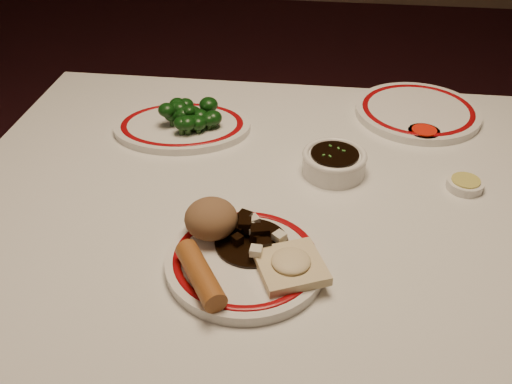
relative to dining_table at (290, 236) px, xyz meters
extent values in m
cube|color=white|center=(0.00, 0.00, 0.07)|extent=(1.20, 0.90, 0.04)
cylinder|color=black|center=(-0.54, 0.39, -0.30)|extent=(0.06, 0.06, 0.71)
cylinder|color=black|center=(0.54, 0.39, -0.30)|extent=(0.06, 0.06, 0.71)
cylinder|color=white|center=(-0.05, -0.18, 0.10)|extent=(0.24, 0.24, 0.02)
torus|color=maroon|center=(-0.05, -0.18, 0.11)|extent=(0.21, 0.21, 0.00)
ellipsoid|color=brown|center=(-0.11, -0.14, 0.14)|extent=(0.08, 0.08, 0.06)
cylinder|color=#A35D28|center=(-0.11, -0.25, 0.13)|extent=(0.09, 0.12, 0.03)
cube|color=beige|center=(0.01, -0.20, 0.12)|extent=(0.12, 0.12, 0.01)
ellipsoid|color=beige|center=(0.01, -0.20, 0.13)|extent=(0.06, 0.06, 0.02)
cylinder|color=black|center=(-0.05, -0.15, 0.11)|extent=(0.11, 0.11, 0.00)
cube|color=black|center=(-0.07, -0.11, 0.12)|extent=(0.02, 0.02, 0.02)
cube|color=black|center=(-0.07, -0.16, 0.12)|extent=(0.02, 0.02, 0.01)
cube|color=black|center=(-0.04, -0.15, 0.13)|extent=(0.03, 0.03, 0.02)
cube|color=black|center=(-0.03, -0.13, 0.12)|extent=(0.02, 0.02, 0.02)
cube|color=black|center=(-0.04, -0.15, 0.12)|extent=(0.02, 0.02, 0.01)
cube|color=black|center=(-0.07, -0.12, 0.13)|extent=(0.02, 0.02, 0.02)
cube|color=black|center=(-0.03, -0.17, 0.12)|extent=(0.02, 0.02, 0.02)
cube|color=black|center=(-0.07, -0.14, 0.12)|extent=(0.03, 0.03, 0.02)
cube|color=black|center=(-0.06, -0.14, 0.13)|extent=(0.02, 0.02, 0.02)
cube|color=black|center=(-0.03, -0.17, 0.12)|extent=(0.02, 0.02, 0.02)
cube|color=beige|center=(-0.05, -0.14, 0.13)|extent=(0.02, 0.02, 0.01)
cube|color=beige|center=(-0.05, -0.12, 0.13)|extent=(0.02, 0.02, 0.01)
cube|color=beige|center=(-0.04, -0.19, 0.13)|extent=(0.02, 0.02, 0.01)
cube|color=beige|center=(-0.01, -0.15, 0.12)|extent=(0.02, 0.02, 0.01)
torus|color=maroon|center=(-0.24, 0.20, 0.11)|extent=(0.28, 0.28, 0.00)
cylinder|color=#23471C|center=(-0.23, 0.16, 0.11)|extent=(0.01, 0.01, 0.02)
ellipsoid|color=#0D360E|center=(-0.23, 0.16, 0.13)|extent=(0.03, 0.03, 0.02)
cylinder|color=#23471C|center=(-0.25, 0.21, 0.11)|extent=(0.01, 0.01, 0.01)
ellipsoid|color=#0D360E|center=(-0.25, 0.21, 0.13)|extent=(0.03, 0.03, 0.03)
cylinder|color=#23471C|center=(-0.18, 0.20, 0.11)|extent=(0.01, 0.01, 0.01)
ellipsoid|color=#0D360E|center=(-0.18, 0.20, 0.13)|extent=(0.04, 0.04, 0.03)
cylinder|color=#23471C|center=(-0.26, 0.19, 0.11)|extent=(0.01, 0.01, 0.02)
ellipsoid|color=#0D360E|center=(-0.26, 0.19, 0.13)|extent=(0.03, 0.03, 0.03)
cylinder|color=#23471C|center=(-0.26, 0.23, 0.11)|extent=(0.01, 0.01, 0.01)
ellipsoid|color=#0D360E|center=(-0.26, 0.23, 0.12)|extent=(0.03, 0.03, 0.02)
cylinder|color=#23471C|center=(-0.20, 0.17, 0.11)|extent=(0.01, 0.01, 0.01)
ellipsoid|color=#0D360E|center=(-0.20, 0.17, 0.13)|extent=(0.03, 0.03, 0.02)
cylinder|color=#23471C|center=(-0.21, 0.21, 0.11)|extent=(0.01, 0.01, 0.01)
ellipsoid|color=#0D360E|center=(-0.21, 0.21, 0.13)|extent=(0.03, 0.03, 0.03)
cylinder|color=#23471C|center=(-0.19, 0.24, 0.11)|extent=(0.01, 0.01, 0.01)
ellipsoid|color=#0D360E|center=(-0.19, 0.24, 0.13)|extent=(0.04, 0.04, 0.03)
cylinder|color=#23471C|center=(-0.25, 0.23, 0.11)|extent=(0.01, 0.01, 0.01)
ellipsoid|color=#0D360E|center=(-0.25, 0.23, 0.13)|extent=(0.04, 0.04, 0.03)
cylinder|color=#23471C|center=(-0.20, 0.20, 0.11)|extent=(0.01, 0.01, 0.01)
ellipsoid|color=#0D360E|center=(-0.20, 0.20, 0.13)|extent=(0.03, 0.03, 0.03)
cylinder|color=#23471C|center=(-0.21, 0.18, 0.11)|extent=(0.01, 0.01, 0.01)
ellipsoid|color=#0D360E|center=(-0.21, 0.18, 0.13)|extent=(0.03, 0.03, 0.02)
cylinder|color=#23471C|center=(-0.23, 0.22, 0.11)|extent=(0.01, 0.01, 0.01)
ellipsoid|color=#0D360E|center=(-0.23, 0.22, 0.13)|extent=(0.03, 0.03, 0.02)
cylinder|color=#23471C|center=(-0.22, 0.21, 0.11)|extent=(0.01, 0.01, 0.01)
ellipsoid|color=#0D360E|center=(-0.22, 0.21, 0.13)|extent=(0.04, 0.04, 0.03)
cylinder|color=#23471C|center=(-0.18, 0.19, 0.11)|extent=(0.01, 0.01, 0.01)
ellipsoid|color=#0D360E|center=(-0.18, 0.19, 0.13)|extent=(0.03, 0.03, 0.03)
cylinder|color=#23471C|center=(-0.20, 0.18, 0.11)|extent=(0.01, 0.01, 0.01)
ellipsoid|color=#0D360E|center=(-0.20, 0.18, 0.13)|extent=(0.04, 0.04, 0.03)
cylinder|color=#23471C|center=(-0.22, 0.16, 0.11)|extent=(0.01, 0.01, 0.01)
ellipsoid|color=#0D360E|center=(-0.22, 0.16, 0.13)|extent=(0.04, 0.04, 0.03)
cylinder|color=#23471C|center=(-0.24, 0.20, 0.11)|extent=(0.01, 0.01, 0.01)
ellipsoid|color=#0D360E|center=(-0.24, 0.20, 0.13)|extent=(0.04, 0.04, 0.03)
ellipsoid|color=#0D360E|center=(-0.24, 0.20, 0.14)|extent=(0.03, 0.03, 0.03)
ellipsoid|color=#0D360E|center=(-0.22, 0.19, 0.14)|extent=(0.03, 0.03, 0.02)
ellipsoid|color=#0D360E|center=(-0.25, 0.21, 0.14)|extent=(0.03, 0.03, 0.02)
ellipsoid|color=#0D360E|center=(-0.25, 0.22, 0.14)|extent=(0.03, 0.03, 0.03)
ellipsoid|color=#0D360E|center=(-0.24, 0.23, 0.14)|extent=(0.03, 0.03, 0.03)
ellipsoid|color=#0D360E|center=(-0.24, 0.20, 0.14)|extent=(0.03, 0.03, 0.02)
ellipsoid|color=#0D360E|center=(-0.27, 0.19, 0.14)|extent=(0.04, 0.04, 0.03)
cylinder|color=white|center=(0.07, 0.08, 0.11)|extent=(0.12, 0.12, 0.04)
cylinder|color=black|center=(0.07, 0.08, 0.13)|extent=(0.09, 0.09, 0.00)
cylinder|color=white|center=(0.25, 0.23, 0.10)|extent=(0.06, 0.06, 0.02)
cylinder|color=red|center=(0.25, 0.23, 0.11)|extent=(0.05, 0.05, 0.00)
cylinder|color=white|center=(0.30, 0.06, 0.10)|extent=(0.06, 0.06, 0.02)
cylinder|color=#C6BB51|center=(0.30, 0.06, 0.11)|extent=(0.05, 0.05, 0.00)
cylinder|color=white|center=(0.25, 0.33, 0.10)|extent=(0.27, 0.27, 0.02)
torus|color=maroon|center=(0.25, 0.33, 0.11)|extent=(0.24, 0.24, 0.00)
camera|label=1|loc=(0.04, -0.80, 0.68)|focal=40.00mm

